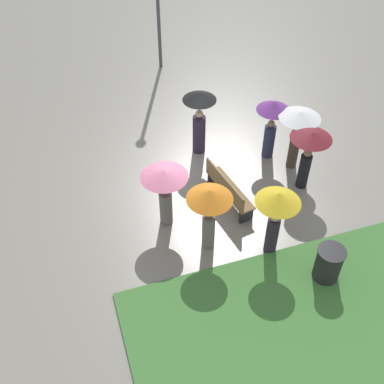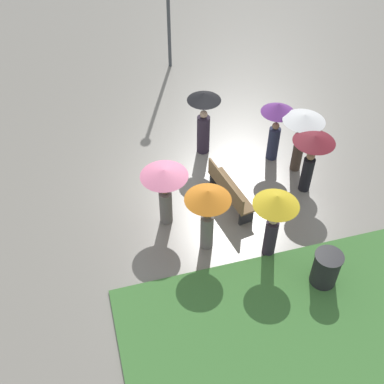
% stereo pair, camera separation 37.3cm
% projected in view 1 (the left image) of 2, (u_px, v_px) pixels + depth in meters
% --- Properties ---
extents(ground_plane, '(90.00, 90.00, 0.00)m').
position_uv_depth(ground_plane, '(184.00, 186.00, 13.10)').
color(ground_plane, gray).
extents(park_bench, '(1.84, 0.73, 0.90)m').
position_uv_depth(park_bench, '(228.00, 189.00, 12.34)').
color(park_bench, brown).
rests_on(park_bench, ground_plane).
extents(trash_bin, '(0.63, 0.63, 0.93)m').
position_uv_depth(trash_bin, '(328.00, 264.00, 10.61)').
color(trash_bin, '#232326').
rests_on(trash_bin, ground_plane).
extents(crowd_person_orange, '(1.05, 1.05, 1.82)m').
position_uv_depth(crowd_person_orange, '(209.00, 204.00, 10.66)').
color(crowd_person_orange, slate).
rests_on(crowd_person_orange, ground_plane).
extents(crowd_person_purple, '(0.93, 0.93, 1.85)m').
position_uv_depth(crowd_person_purple, '(272.00, 118.00, 13.12)').
color(crowd_person_purple, '#282D47').
rests_on(crowd_person_purple, ground_plane).
extents(crowd_person_pink, '(1.14, 1.14, 1.71)m').
position_uv_depth(crowd_person_pink, '(165.00, 184.00, 11.28)').
color(crowd_person_pink, slate).
rests_on(crowd_person_pink, ground_plane).
extents(crowd_person_black, '(0.93, 0.93, 1.98)m').
position_uv_depth(crowd_person_black, '(199.00, 114.00, 13.30)').
color(crowd_person_black, '#2D2333').
rests_on(crowd_person_black, ground_plane).
extents(crowd_person_yellow, '(1.02, 1.02, 1.90)m').
position_uv_depth(crowd_person_yellow, '(277.00, 208.00, 10.50)').
color(crowd_person_yellow, '#2D2333').
rests_on(crowd_person_yellow, ground_plane).
extents(crowd_person_white, '(1.12, 1.12, 1.84)m').
position_uv_depth(crowd_person_white, '(298.00, 125.00, 12.73)').
color(crowd_person_white, '#47382D').
rests_on(crowd_person_white, ground_plane).
extents(crowd_person_maroon, '(1.07, 1.07, 1.80)m').
position_uv_depth(crowd_person_maroon, '(309.00, 147.00, 12.19)').
color(crowd_person_maroon, black).
rests_on(crowd_person_maroon, ground_plane).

